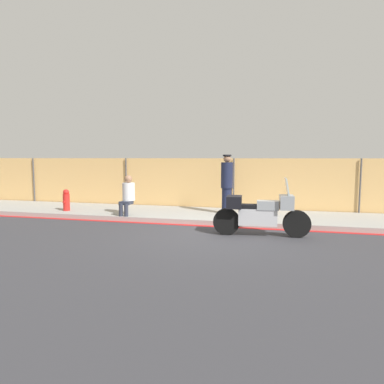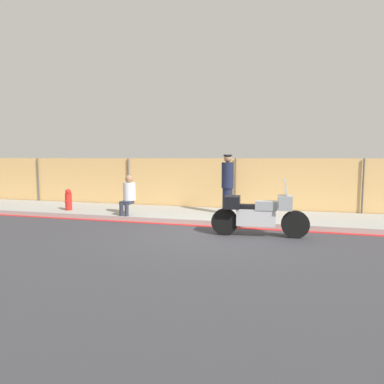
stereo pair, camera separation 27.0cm
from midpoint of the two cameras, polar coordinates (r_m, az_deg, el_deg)
name	(u,v)px [view 1 (the left image)]	position (r m, az deg, el deg)	size (l,w,h in m)	color
ground_plane	(215,235)	(8.59, 3.00, -7.13)	(120.00, 120.00, 0.00)	#38383D
sidewalk	(228,216)	(10.86, 5.38, -4.03)	(30.14, 2.54, 0.14)	#9E9E99
curb_paint_stripe	(222,227)	(9.55, 4.15, -5.79)	(30.14, 0.18, 0.01)	red
storefront_fence	(234,185)	(12.09, 6.38, 1.13)	(28.63, 0.17, 1.89)	#E5B26B
motorcycle	(260,213)	(8.49, 10.42, -3.43)	(2.35, 0.60, 1.44)	black
officer_standing	(227,183)	(10.84, 5.13, 1.44)	(0.38, 0.38, 1.87)	#191E38
person_seated_on_curb	(128,193)	(10.83, -11.35, -0.18)	(0.38, 0.64, 1.23)	#2D3342
fire_hydrant	(66,200)	(12.22, -20.81, -1.27)	(0.22, 0.27, 0.72)	red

